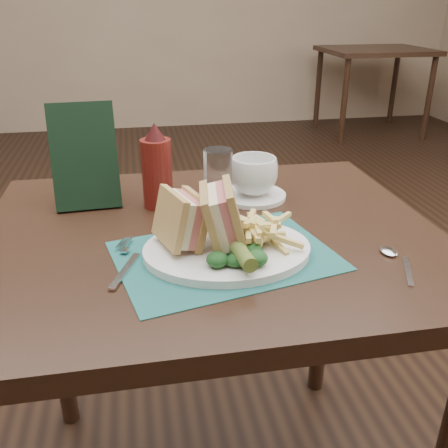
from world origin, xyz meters
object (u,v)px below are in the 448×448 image
Objects in this scene: ketchup_bottle at (157,166)px; check_presenter at (84,156)px; saucer at (253,196)px; table_bg_right at (371,92)px; sandwich_half_a at (170,221)px; drinking_glass at (218,179)px; table_main at (213,377)px; sandwich_half_b at (211,216)px; plate at (227,250)px; placemat at (225,256)px; coffee_cup at (254,176)px.

ketchup_bottle is 0.82× the size of check_presenter.
table_bg_right is at bearing 59.89° from saucer.
sandwich_half_a is at bearing -88.16° from ketchup_bottle.
check_presenter is (-0.28, 0.07, 0.05)m from drinking_glass.
table_bg_right is (2.02, 3.42, 0.00)m from table_main.
saucer is at bearing 31.85° from sandwich_half_a.
sandwich_half_b is at bearing -54.10° from check_presenter.
drinking_glass reaches higher than plate.
ketchup_bottle is at bearing 111.54° from placemat.
sandwich_half_a is at bearing -63.44° from check_presenter.
drinking_glass is at bearing -12.52° from ketchup_bottle.
table_main is 6.92× the size of drinking_glass.
ketchup_bottle reaches higher than sandwich_half_a.
sandwich_half_a is at bearing -130.05° from saucer.
saucer is 1.37× the size of coffee_cup.
table_bg_right is 3.95× the size of check_presenter.
ketchup_bottle is at bearing 167.48° from drinking_glass.
drinking_glass reaches higher than sandwich_half_a.
table_main is at bearing -39.74° from check_presenter.
table_main is 6.00× the size of saucer.
drinking_glass is at bearing 73.79° from table_main.
drinking_glass is (0.05, 0.21, -0.01)m from sandwich_half_b.
saucer is at bearing 68.48° from sandwich_half_b.
plate is 0.12m from sandwich_half_a.
coffee_cup is at bearing -7.45° from check_presenter.
sandwich_half_a is at bearing 173.75° from plate.
sandwich_half_b reaches higher than plate.
plate is at bearing -119.60° from table_bg_right.
ketchup_bottle is at bearing -177.08° from saucer.
placemat is at bearing -68.46° from ketchup_bottle.
plate is at bearing 44.40° from placemat.
table_main is 1.00× the size of table_bg_right.
sandwich_half_a is 0.88× the size of sandwich_half_b.
plate is at bearing -95.64° from drinking_glass.
coffee_cup is at bearing 68.60° from plate.
sandwich_half_b is 0.89× the size of drinking_glass.
ketchup_bottle is (-2.11, -3.28, 0.47)m from table_bg_right.
plate reaches higher than placemat.
coffee_cup is 0.37m from check_presenter.
sandwich_half_a is 0.45× the size of check_presenter.
plate is at bearing -51.70° from check_presenter.
placemat reaches higher than table_main.
check_presenter reaches higher than sandwich_half_b.
sandwich_half_b is 0.62× the size of ketchup_bottle.
placemat reaches higher than table_bg_right.
sandwich_half_b is (-0.03, 0.01, 0.06)m from plate.
placemat is 2.90× the size of drinking_glass.
table_bg_right is at bearing 60.37° from placemat.
check_presenter reaches higher than coffee_cup.
placemat is 0.01m from plate.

